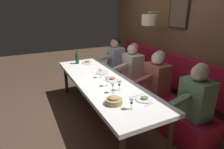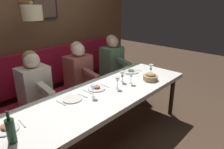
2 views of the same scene
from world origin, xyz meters
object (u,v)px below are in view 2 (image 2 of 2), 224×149
wine_glass_4 (131,76)px  bread_bowl (150,77)px  diner_near (79,67)px  wine_glass_2 (122,74)px  wine_glass_1 (93,88)px  wine_bottle (11,131)px  wine_glass_3 (117,80)px  diner_middle (34,81)px  dining_table (101,98)px  diner_nearest (112,57)px  wine_glass_0 (151,67)px

wine_glass_4 → bread_bowl: 0.34m
diner_near → wine_glass_2: 0.84m
wine_glass_1 → wine_glass_4: bearing=-97.1°
diner_near → wine_bottle: diner_near is taller
wine_glass_1 → wine_glass_2: bearing=-85.8°
wine_glass_3 → bread_bowl: wine_glass_3 is taller
diner_middle → wine_glass_3: (-0.92, -0.70, 0.04)m
dining_table → diner_near: 0.97m
diner_near → wine_glass_3: bearing=174.1°
diner_nearest → wine_glass_1: (-0.87, 1.33, 0.04)m
diner_nearest → diner_near: size_ratio=1.00×
wine_glass_2 → wine_glass_3: same height
diner_nearest → diner_near: (0.00, 0.83, 0.00)m
wine_glass_0 → wine_glass_4: size_ratio=1.00×
diner_nearest → wine_glass_4: bearing=145.0°
wine_glass_0 → wine_bottle: 2.23m
wine_glass_4 → wine_glass_1: bearing=82.9°
wine_glass_2 → bread_bowl: size_ratio=0.75×
wine_glass_1 → bread_bowl: bearing=-102.7°
wine_bottle → bread_bowl: 2.01m
wine_glass_1 → wine_glass_3: bearing=-97.6°
dining_table → wine_glass_1: (0.01, 0.12, 0.18)m
diner_near → wine_glass_1: (-0.87, 0.49, 0.04)m
wine_glass_4 → wine_glass_3: bearing=83.7°
wine_glass_4 → wine_bottle: bearing=91.0°
wine_glass_4 → wine_glass_0: bearing=-90.6°
wine_glass_3 → wine_bottle: (-0.06, 1.44, -0.00)m
wine_glass_2 → wine_bottle: 1.68m
wine_glass_3 → wine_bottle: size_ratio=0.55×
diner_middle → wine_glass_1: 0.92m
wine_glass_2 → wine_glass_3: bearing=113.7°
dining_table → diner_nearest: bearing=-53.8°
wine_glass_0 → diner_nearest: bearing=-8.8°
diner_nearest → bread_bowl: size_ratio=3.60×
wine_glass_1 → wine_bottle: (-0.11, 1.05, -0.00)m
wine_glass_2 → wine_glass_4: 0.13m
wine_glass_4 → diner_middle: bearing=45.2°
dining_table → wine_glass_1: wine_glass_1 is taller
diner_middle → dining_table: bearing=-154.3°
diner_near → wine_glass_4: size_ratio=4.82×
diner_near → wine_glass_2: bearing=-171.0°
bread_bowl → diner_middle: bearing=49.3°
wine_glass_1 → dining_table: bearing=-94.7°
wine_glass_2 → wine_bottle: wine_bottle is taller
wine_glass_4 → wine_glass_2: bearing=15.4°
wine_glass_1 → wine_bottle: 1.05m
wine_glass_3 → wine_glass_2: bearing=-66.3°
dining_table → wine_glass_2: (0.06, -0.50, 0.17)m
dining_table → wine_glass_3: wine_glass_3 is taller
diner_middle → wine_glass_2: bearing=-131.7°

